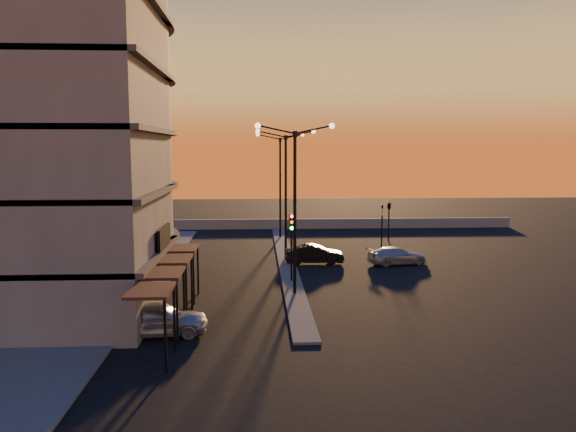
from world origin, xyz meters
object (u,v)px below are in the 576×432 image
at_px(car_hatchback, 156,318).
at_px(traffic_light_main, 292,236).
at_px(car_wagon, 397,256).
at_px(car_sedan, 314,254).
at_px(streetlamp_mid, 286,184).

bearing_deg(car_hatchback, traffic_light_main, -38.52).
bearing_deg(car_wagon, car_sedan, 71.82).
distance_m(car_hatchback, car_sedan, 17.16).
height_order(traffic_light_main, car_wagon, traffic_light_main).
distance_m(traffic_light_main, car_wagon, 9.56).
height_order(car_sedan, car_wagon, car_sedan).
bearing_deg(car_wagon, streetlamp_mid, 62.62).
bearing_deg(traffic_light_main, streetlamp_mid, 90.00).
bearing_deg(traffic_light_main, car_hatchback, -125.03).
height_order(car_hatchback, car_sedan, car_hatchback).
relative_size(car_hatchback, car_wagon, 1.05).
xyz_separation_m(traffic_light_main, car_wagon, (7.76, 5.09, -2.27)).
distance_m(traffic_light_main, car_sedan, 6.38).
distance_m(traffic_light_main, car_hatchback, 11.52).
distance_m(streetlamp_mid, traffic_light_main, 7.62).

